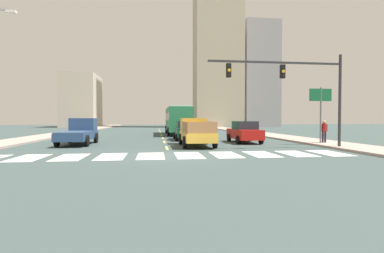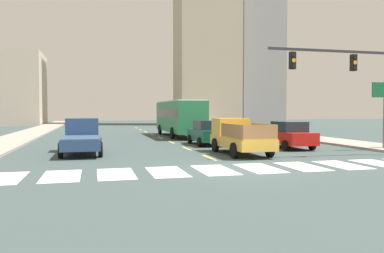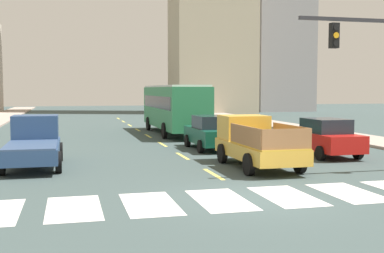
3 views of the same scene
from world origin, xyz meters
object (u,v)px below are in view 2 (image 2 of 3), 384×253
Objects in this scene: sedan_near_right at (207,133)px; traffic_signal_gantry at (372,76)px; pickup_stakebed at (238,137)px; city_bus at (179,116)px; sedan_far at (288,135)px; direction_sign_green at (384,100)px; pickup_dark at (82,137)px.

traffic_signal_gantry is (6.24, -8.89, 3.33)m from sedan_near_right.
pickup_stakebed is 0.60× the size of traffic_signal_gantry.
sedan_far is at bearing -71.52° from city_bus.
direction_sign_green is at bearing 40.56° from traffic_signal_gantry.
pickup_stakebed is 1.18× the size of sedan_far.
pickup_stakebed is at bearing 152.49° from traffic_signal_gantry.
traffic_signal_gantry is at bearing -54.29° from sedan_near_right.
pickup_dark is 1.24× the size of direction_sign_green.
pickup_dark is 0.60× the size of traffic_signal_gantry.
pickup_dark is 9.05m from sedan_near_right.
pickup_stakebed reaches higher than sedan_far.
city_bus reaches higher than pickup_stakebed.
traffic_signal_gantry is 4.09m from direction_sign_green.
direction_sign_green is at bearing -31.17° from sedan_far.
direction_sign_green is (9.09, -0.63, 2.10)m from pickup_stakebed.
direction_sign_green reaches higher than city_bus.
city_bus is 1.24× the size of traffic_signal_gantry.
sedan_near_right is 11.36m from traffic_signal_gantry.
city_bus is at bearing 121.18° from direction_sign_green.
pickup_dark is 1.18× the size of sedan_near_right.
city_bus is 9.00m from sedan_near_right.
pickup_dark is at bearing -124.71° from city_bus.
pickup_stakebed is 1.00× the size of pickup_dark.
traffic_signal_gantry reaches higher than direction_sign_green.
sedan_near_right is at bearing 145.46° from direction_sign_green.
city_bus is 2.45× the size of sedan_far.
pickup_dark is 17.96m from direction_sign_green.
city_bus is 2.45× the size of sedan_near_right.
city_bus reaches higher than sedan_near_right.
city_bus is at bearing 109.36° from traffic_signal_gantry.
direction_sign_green reaches higher than sedan_near_right.
pickup_stakebed is at bearing -90.10° from city_bus.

